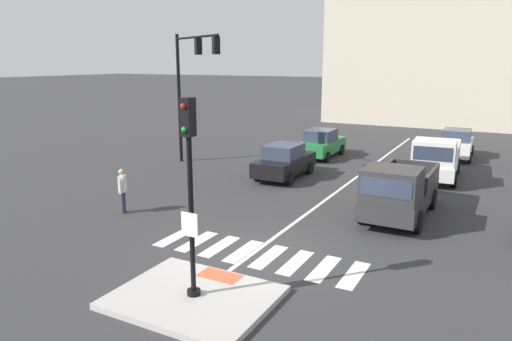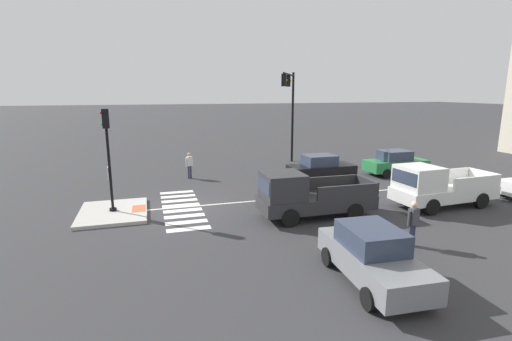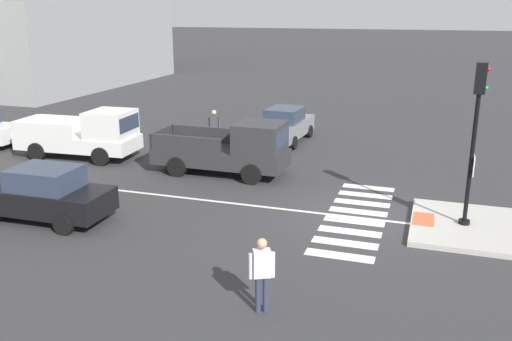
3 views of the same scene
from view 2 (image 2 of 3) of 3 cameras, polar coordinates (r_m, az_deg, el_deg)
name	(u,v)px [view 2 (image 2 of 3)]	position (r m, az deg, el deg)	size (l,w,h in m)	color
ground_plane	(181,208)	(18.34, -11.43, -5.64)	(300.00, 300.00, 0.00)	#333335
traffic_island	(113,212)	(18.35, -20.98, -5.97)	(3.66, 2.95, 0.15)	#B2AFA8
tactile_pad_front	(139,208)	(18.25, -17.47, -5.54)	(1.10, 0.60, 0.01)	#DB5B38
signal_pole	(108,151)	(17.72, -21.69, 2.83)	(0.44, 0.38, 4.60)	black
crosswalk_stripe_a	(177,192)	(21.16, -12.01, -3.27)	(0.44, 1.80, 0.01)	silver
crosswalk_stripe_b	(178,196)	(20.35, -11.81, -3.88)	(0.44, 1.80, 0.01)	silver
crosswalk_stripe_c	(180,201)	(19.55, -11.61, -4.53)	(0.44, 1.80, 0.01)	silver
crosswalk_stripe_d	(181,205)	(18.74, -11.38, -5.24)	(0.44, 1.80, 0.01)	silver
crosswalk_stripe_e	(183,210)	(17.95, -11.13, -6.01)	(0.44, 1.80, 0.01)	silver
crosswalk_stripe_f	(185,216)	(17.15, -10.86, -6.85)	(0.44, 1.80, 0.01)	silver
crosswalk_stripe_g	(187,222)	(16.36, -10.56, -7.77)	(0.44, 1.80, 0.01)	silver
crosswalk_stripe_h	(189,229)	(15.58, -10.24, -8.79)	(0.44, 1.80, 0.01)	silver
lane_centre_line	(363,192)	(21.62, 15.99, -3.15)	(0.14, 28.00, 0.01)	silver
traffic_light_mast	(290,101)	(28.09, 5.26, 10.49)	(4.22, 2.51, 6.91)	black
car_green_westbound_distant	(395,163)	(26.62, 20.54, 1.13)	(1.86, 4.11, 1.64)	#237A3D
car_black_westbound_far	(321,168)	(23.53, 9.88, 0.37)	(1.90, 4.13, 1.64)	black
car_grey_cross_right	(372,256)	(11.61, 17.36, -12.31)	(4.19, 2.02, 1.64)	slate
pickup_truck_charcoal_eastbound_mid	(307,196)	(16.56, 7.73, -3.90)	(2.10, 5.12, 2.08)	#2D2D30
pickup_truck_white_eastbound_far	(437,187)	(19.88, 25.88, -2.32)	(2.26, 5.19, 2.08)	white
pedestrian_at_curb_left	(189,163)	(24.16, -10.16, 1.08)	(0.36, 0.50, 1.67)	#2D334C
pedestrian_waiting_far_side	(413,220)	(14.55, 22.90, -7.00)	(0.30, 0.54, 1.67)	#2D334C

